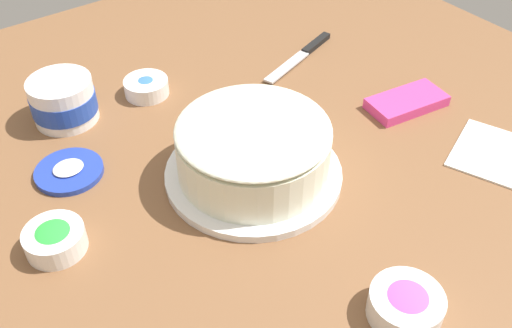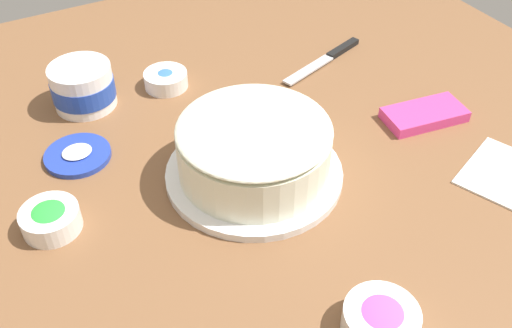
{
  "view_description": "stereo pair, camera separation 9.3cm",
  "coord_description": "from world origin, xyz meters",
  "px_view_note": "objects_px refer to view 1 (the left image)",
  "views": [
    {
      "loc": [
        0.42,
        0.56,
        0.65
      ],
      "look_at": [
        0.0,
        -0.0,
        0.04
      ],
      "focal_mm": 40.64,
      "sensor_mm": 36.0,
      "label": 1
    },
    {
      "loc": [
        0.34,
        0.61,
        0.65
      ],
      "look_at": [
        0.0,
        -0.0,
        0.04
      ],
      "focal_mm": 40.64,
      "sensor_mm": 36.0,
      "label": 2
    }
  ],
  "objects_px": {
    "frosting_tub_lid": "(69,171)",
    "sprinkle_bowl_rainbow": "(405,305)",
    "paper_napkin": "(500,155)",
    "frosted_cake": "(251,152)",
    "sprinkle_bowl_blue": "(146,86)",
    "sprinkle_bowl_green": "(55,239)",
    "frosting_tub": "(63,100)",
    "candy_box_lower": "(408,103)",
    "spreading_knife": "(304,53)"
  },
  "relations": [
    {
      "from": "sprinkle_bowl_green",
      "to": "sprinkle_bowl_rainbow",
      "type": "xyz_separation_m",
      "value": [
        -0.32,
        0.38,
        0.0
      ]
    },
    {
      "from": "sprinkle_bowl_blue",
      "to": "paper_napkin",
      "type": "xyz_separation_m",
      "value": [
        -0.4,
        0.53,
        -0.01
      ]
    },
    {
      "from": "spreading_knife",
      "to": "candy_box_lower",
      "type": "bearing_deg",
      "value": 97.42
    },
    {
      "from": "spreading_knife",
      "to": "candy_box_lower",
      "type": "height_order",
      "value": "candy_box_lower"
    },
    {
      "from": "frosting_tub",
      "to": "frosting_tub_lid",
      "type": "bearing_deg",
      "value": 68.29
    },
    {
      "from": "frosting_tub_lid",
      "to": "paper_napkin",
      "type": "height_order",
      "value": "frosting_tub_lid"
    },
    {
      "from": "candy_box_lower",
      "to": "sprinkle_bowl_blue",
      "type": "bearing_deg",
      "value": -33.38
    },
    {
      "from": "frosting_tub",
      "to": "sprinkle_bowl_rainbow",
      "type": "relative_size",
      "value": 1.21
    },
    {
      "from": "frosted_cake",
      "to": "paper_napkin",
      "type": "xyz_separation_m",
      "value": [
        -0.38,
        0.21,
        -0.05
      ]
    },
    {
      "from": "frosted_cake",
      "to": "sprinkle_bowl_blue",
      "type": "distance_m",
      "value": 0.32
    },
    {
      "from": "frosting_tub_lid",
      "to": "sprinkle_bowl_rainbow",
      "type": "xyz_separation_m",
      "value": [
        -0.24,
        0.52,
        0.02
      ]
    },
    {
      "from": "sprinkle_bowl_green",
      "to": "sprinkle_bowl_blue",
      "type": "distance_m",
      "value": 0.4
    },
    {
      "from": "sprinkle_bowl_rainbow",
      "to": "frosting_tub_lid",
      "type": "bearing_deg",
      "value": -65.13
    },
    {
      "from": "frosted_cake",
      "to": "frosting_tub_lid",
      "type": "height_order",
      "value": "frosted_cake"
    },
    {
      "from": "frosted_cake",
      "to": "sprinkle_bowl_green",
      "type": "bearing_deg",
      "value": -8.19
    },
    {
      "from": "frosting_tub",
      "to": "spreading_knife",
      "type": "relative_size",
      "value": 0.51
    },
    {
      "from": "spreading_knife",
      "to": "paper_napkin",
      "type": "relative_size",
      "value": 1.54
    },
    {
      "from": "frosting_tub",
      "to": "sprinkle_bowl_blue",
      "type": "xyz_separation_m",
      "value": [
        -0.16,
        0.02,
        -0.03
      ]
    },
    {
      "from": "sprinkle_bowl_blue",
      "to": "frosting_tub",
      "type": "bearing_deg",
      "value": -5.96
    },
    {
      "from": "frosted_cake",
      "to": "paper_napkin",
      "type": "bearing_deg",
      "value": 150.72
    },
    {
      "from": "sprinkle_bowl_blue",
      "to": "frosted_cake",
      "type": "bearing_deg",
      "value": 93.93
    },
    {
      "from": "frosting_tub_lid",
      "to": "sprinkle_bowl_green",
      "type": "distance_m",
      "value": 0.16
    },
    {
      "from": "candy_box_lower",
      "to": "frosted_cake",
      "type": "bearing_deg",
      "value": 5.53
    },
    {
      "from": "frosting_tub_lid",
      "to": "sprinkle_bowl_rainbow",
      "type": "height_order",
      "value": "sprinkle_bowl_rainbow"
    },
    {
      "from": "frosting_tub_lid",
      "to": "spreading_knife",
      "type": "bearing_deg",
      "value": -173.98
    },
    {
      "from": "frosting_tub",
      "to": "frosting_tub_lid",
      "type": "relative_size",
      "value": 1.05
    },
    {
      "from": "sprinkle_bowl_green",
      "to": "sprinkle_bowl_blue",
      "type": "bearing_deg",
      "value": -137.23
    },
    {
      "from": "sprinkle_bowl_rainbow",
      "to": "sprinkle_bowl_green",
      "type": "bearing_deg",
      "value": -49.79
    },
    {
      "from": "frosted_cake",
      "to": "sprinkle_bowl_blue",
      "type": "xyz_separation_m",
      "value": [
        0.02,
        -0.32,
        -0.04
      ]
    },
    {
      "from": "frosting_tub_lid",
      "to": "sprinkle_bowl_rainbow",
      "type": "bearing_deg",
      "value": 114.87
    },
    {
      "from": "frosting_tub",
      "to": "sprinkle_bowl_blue",
      "type": "distance_m",
      "value": 0.16
    },
    {
      "from": "frosting_tub",
      "to": "sprinkle_bowl_green",
      "type": "bearing_deg",
      "value": 64.69
    },
    {
      "from": "spreading_knife",
      "to": "sprinkle_bowl_rainbow",
      "type": "xyz_separation_m",
      "value": [
        0.32,
        0.58,
        0.02
      ]
    },
    {
      "from": "sprinkle_bowl_green",
      "to": "frosting_tub_lid",
      "type": "bearing_deg",
      "value": -118.82
    },
    {
      "from": "frosted_cake",
      "to": "sprinkle_bowl_rainbow",
      "type": "relative_size",
      "value": 2.99
    },
    {
      "from": "frosted_cake",
      "to": "frosting_tub",
      "type": "distance_m",
      "value": 0.38
    },
    {
      "from": "sprinkle_bowl_blue",
      "to": "candy_box_lower",
      "type": "relative_size",
      "value": 0.57
    },
    {
      "from": "frosting_tub",
      "to": "frosting_tub_lid",
      "type": "distance_m",
      "value": 0.16
    },
    {
      "from": "paper_napkin",
      "to": "frosted_cake",
      "type": "bearing_deg",
      "value": -29.28
    },
    {
      "from": "sprinkle_bowl_green",
      "to": "sprinkle_bowl_blue",
      "type": "relative_size",
      "value": 1.02
    },
    {
      "from": "frosting_tub",
      "to": "sprinkle_bowl_rainbow",
      "type": "height_order",
      "value": "frosting_tub"
    },
    {
      "from": "frosted_cake",
      "to": "spreading_knife",
      "type": "relative_size",
      "value": 1.27
    },
    {
      "from": "sprinkle_bowl_green",
      "to": "sprinkle_bowl_rainbow",
      "type": "distance_m",
      "value": 0.5
    },
    {
      "from": "sprinkle_bowl_rainbow",
      "to": "paper_napkin",
      "type": "distance_m",
      "value": 0.4
    },
    {
      "from": "sprinkle_bowl_green",
      "to": "sprinkle_bowl_rainbow",
      "type": "bearing_deg",
      "value": 130.21
    },
    {
      "from": "spreading_knife",
      "to": "sprinkle_bowl_green",
      "type": "bearing_deg",
      "value": 17.5
    },
    {
      "from": "spreading_knife",
      "to": "sprinkle_bowl_rainbow",
      "type": "relative_size",
      "value": 2.35
    },
    {
      "from": "spreading_knife",
      "to": "sprinkle_bowl_green",
      "type": "distance_m",
      "value": 0.67
    },
    {
      "from": "candy_box_lower",
      "to": "sprinkle_bowl_rainbow",
      "type": "bearing_deg",
      "value": 49.98
    },
    {
      "from": "frosting_tub",
      "to": "spreading_knife",
      "type": "bearing_deg",
      "value": 170.04
    }
  ]
}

